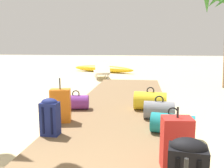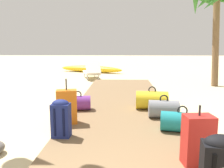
{
  "view_description": "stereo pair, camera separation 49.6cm",
  "coord_description": "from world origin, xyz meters",
  "px_view_note": "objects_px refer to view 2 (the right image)",
  "views": [
    {
      "loc": [
        0.48,
        -0.59,
        1.46
      ],
      "look_at": [
        -0.24,
        4.86,
        0.55
      ],
      "focal_mm": 37.77,
      "sensor_mm": 36.0,
      "label": 1
    },
    {
      "loc": [
        -0.02,
        -0.64,
        1.46
      ],
      "look_at": [
        -0.24,
        4.86,
        0.55
      ],
      "focal_mm": 37.77,
      "sensor_mm": 36.0,
      "label": 2
    }
  ],
  "objects_px": {
    "backpack_navy": "(61,117)",
    "lounge_chair": "(92,71)",
    "backpack_black": "(221,165)",
    "duffel_bag_yellow": "(152,100)",
    "palm_tree_far_right": "(218,4)",
    "kayak": "(91,69)",
    "suitcase_orange": "(67,107)",
    "duffel_bag_purple": "(78,103)",
    "duffel_bag_teal": "(182,122)",
    "suitcase_red": "(198,140)",
    "duffel_bag_grey": "(164,109)"
  },
  "relations": [
    {
      "from": "backpack_navy",
      "to": "lounge_chair",
      "type": "xyz_separation_m",
      "value": [
        -0.39,
        6.79,
        -0.06
      ]
    },
    {
      "from": "backpack_navy",
      "to": "backpack_black",
      "type": "distance_m",
      "value": 2.26
    },
    {
      "from": "duffel_bag_yellow",
      "to": "palm_tree_far_right",
      "type": "xyz_separation_m",
      "value": [
        2.69,
        3.69,
        2.6
      ]
    },
    {
      "from": "kayak",
      "to": "palm_tree_far_right",
      "type": "bearing_deg",
      "value": -38.41
    },
    {
      "from": "suitcase_orange",
      "to": "palm_tree_far_right",
      "type": "relative_size",
      "value": 0.22
    },
    {
      "from": "backpack_black",
      "to": "duffel_bag_purple",
      "type": "bearing_deg",
      "value": 122.26
    },
    {
      "from": "duffel_bag_teal",
      "to": "suitcase_red",
      "type": "bearing_deg",
      "value": -94.92
    },
    {
      "from": "kayak",
      "to": "duffel_bag_grey",
      "type": "bearing_deg",
      "value": -73.31
    },
    {
      "from": "backpack_black",
      "to": "duffel_bag_teal",
      "type": "bearing_deg",
      "value": 87.15
    },
    {
      "from": "backpack_navy",
      "to": "palm_tree_far_right",
      "type": "distance_m",
      "value": 7.27
    },
    {
      "from": "duffel_bag_yellow",
      "to": "palm_tree_far_right",
      "type": "distance_m",
      "value": 5.25
    },
    {
      "from": "duffel_bag_teal",
      "to": "palm_tree_far_right",
      "type": "bearing_deg",
      "value": 64.77
    },
    {
      "from": "duffel_bag_yellow",
      "to": "lounge_chair",
      "type": "bearing_deg",
      "value": 110.9
    },
    {
      "from": "duffel_bag_yellow",
      "to": "lounge_chair",
      "type": "height_order",
      "value": "lounge_chair"
    },
    {
      "from": "duffel_bag_yellow",
      "to": "palm_tree_far_right",
      "type": "height_order",
      "value": "palm_tree_far_right"
    },
    {
      "from": "backpack_navy",
      "to": "duffel_bag_grey",
      "type": "bearing_deg",
      "value": 31.13
    },
    {
      "from": "duffel_bag_grey",
      "to": "suitcase_red",
      "type": "height_order",
      "value": "suitcase_red"
    },
    {
      "from": "duffel_bag_teal",
      "to": "backpack_black",
      "type": "relative_size",
      "value": 1.19
    },
    {
      "from": "suitcase_orange",
      "to": "backpack_black",
      "type": "distance_m",
      "value": 2.74
    },
    {
      "from": "duffel_bag_teal",
      "to": "lounge_chair",
      "type": "distance_m",
      "value": 6.89
    },
    {
      "from": "duffel_bag_purple",
      "to": "duffel_bag_yellow",
      "type": "bearing_deg",
      "value": 5.26
    },
    {
      "from": "duffel_bag_purple",
      "to": "backpack_black",
      "type": "distance_m",
      "value": 3.42
    },
    {
      "from": "suitcase_orange",
      "to": "duffel_bag_purple",
      "type": "bearing_deg",
      "value": 87.77
    },
    {
      "from": "duffel_bag_grey",
      "to": "suitcase_red",
      "type": "relative_size",
      "value": 0.82
    },
    {
      "from": "suitcase_red",
      "to": "palm_tree_far_right",
      "type": "bearing_deg",
      "value": 68.0
    },
    {
      "from": "duffel_bag_grey",
      "to": "suitcase_orange",
      "type": "distance_m",
      "value": 1.82
    },
    {
      "from": "backpack_navy",
      "to": "lounge_chair",
      "type": "distance_m",
      "value": 6.8
    },
    {
      "from": "duffel_bag_purple",
      "to": "duffel_bag_yellow",
      "type": "height_order",
      "value": "duffel_bag_yellow"
    },
    {
      "from": "duffel_bag_teal",
      "to": "lounge_chair",
      "type": "bearing_deg",
      "value": 109.24
    },
    {
      "from": "duffel_bag_yellow",
      "to": "backpack_black",
      "type": "bearing_deg",
      "value": -85.77
    },
    {
      "from": "suitcase_red",
      "to": "kayak",
      "type": "relative_size",
      "value": 0.2
    },
    {
      "from": "duffel_bag_yellow",
      "to": "backpack_black",
      "type": "xyz_separation_m",
      "value": [
        0.22,
        -3.03,
        0.12
      ]
    },
    {
      "from": "suitcase_orange",
      "to": "backpack_navy",
      "type": "bearing_deg",
      "value": -84.9
    },
    {
      "from": "backpack_navy",
      "to": "palm_tree_far_right",
      "type": "bearing_deg",
      "value": 51.43
    },
    {
      "from": "kayak",
      "to": "duffel_bag_yellow",
      "type": "bearing_deg",
      "value": -73.05
    },
    {
      "from": "lounge_chair",
      "to": "kayak",
      "type": "bearing_deg",
      "value": 98.45
    },
    {
      "from": "duffel_bag_teal",
      "to": "suitcase_orange",
      "type": "height_order",
      "value": "suitcase_orange"
    },
    {
      "from": "duffel_bag_yellow",
      "to": "suitcase_red",
      "type": "xyz_separation_m",
      "value": [
        0.22,
        -2.43,
        0.1
      ]
    },
    {
      "from": "suitcase_orange",
      "to": "suitcase_red",
      "type": "distance_m",
      "value": 2.33
    },
    {
      "from": "backpack_navy",
      "to": "backpack_black",
      "type": "bearing_deg",
      "value": -37.47
    },
    {
      "from": "suitcase_orange",
      "to": "kayak",
      "type": "bearing_deg",
      "value": 94.66
    },
    {
      "from": "duffel_bag_grey",
      "to": "backpack_navy",
      "type": "height_order",
      "value": "backpack_navy"
    },
    {
      "from": "palm_tree_far_right",
      "to": "backpack_navy",
      "type": "bearing_deg",
      "value": -128.57
    },
    {
      "from": "duffel_bag_yellow",
      "to": "kayak",
      "type": "height_order",
      "value": "duffel_bag_yellow"
    },
    {
      "from": "duffel_bag_grey",
      "to": "duffel_bag_yellow",
      "type": "xyz_separation_m",
      "value": [
        -0.15,
        0.62,
        0.03
      ]
    },
    {
      "from": "suitcase_orange",
      "to": "suitcase_red",
      "type": "xyz_separation_m",
      "value": [
        1.85,
        -1.42,
        -0.01
      ]
    },
    {
      "from": "duffel_bag_teal",
      "to": "duffel_bag_yellow",
      "type": "xyz_separation_m",
      "value": [
        -0.31,
        1.36,
        0.04
      ]
    },
    {
      "from": "suitcase_orange",
      "to": "backpack_navy",
      "type": "xyz_separation_m",
      "value": [
        0.06,
        -0.64,
        0.0
      ]
    },
    {
      "from": "duffel_bag_yellow",
      "to": "suitcase_red",
      "type": "height_order",
      "value": "suitcase_red"
    },
    {
      "from": "duffel_bag_grey",
      "to": "backpack_navy",
      "type": "bearing_deg",
      "value": -148.87
    }
  ]
}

